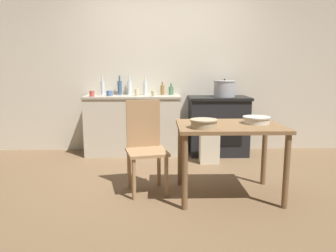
# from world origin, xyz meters

# --- Properties ---
(ground_plane) EXTENTS (14.00, 14.00, 0.00)m
(ground_plane) POSITION_xyz_m (0.00, 0.00, 0.00)
(ground_plane) COLOR brown
(wall_back) EXTENTS (8.00, 0.07, 2.55)m
(wall_back) POSITION_xyz_m (0.00, 1.58, 1.27)
(wall_back) COLOR beige
(wall_back) RESTS_ON ground_plane
(counter_cabinet) EXTENTS (1.42, 0.53, 0.88)m
(counter_cabinet) POSITION_xyz_m (-0.50, 1.30, 0.44)
(counter_cabinet) COLOR beige
(counter_cabinet) RESTS_ON ground_plane
(stove) EXTENTS (0.89, 0.60, 0.87)m
(stove) POSITION_xyz_m (0.77, 1.27, 0.44)
(stove) COLOR black
(stove) RESTS_ON ground_plane
(work_table) EXTENTS (1.03, 0.74, 0.74)m
(work_table) POSITION_xyz_m (0.59, -0.40, 0.63)
(work_table) COLOR olive
(work_table) RESTS_ON ground_plane
(chair) EXTENTS (0.48, 0.48, 0.95)m
(chair) POSITION_xyz_m (-0.26, -0.21, 0.50)
(chair) COLOR #A87F56
(chair) RESTS_ON ground_plane
(flour_sack) EXTENTS (0.26, 0.18, 0.41)m
(flour_sack) POSITION_xyz_m (0.57, 0.77, 0.20)
(flour_sack) COLOR beige
(flour_sack) RESTS_ON ground_plane
(stock_pot) EXTENTS (0.32, 0.32, 0.26)m
(stock_pot) POSITION_xyz_m (0.85, 1.26, 0.99)
(stock_pot) COLOR #A8A8AD
(stock_pot) RESTS_ON stove
(mixing_bowl_large) EXTENTS (0.28, 0.28, 0.07)m
(mixing_bowl_large) POSITION_xyz_m (0.87, -0.35, 0.78)
(mixing_bowl_large) COLOR silver
(mixing_bowl_large) RESTS_ON work_table
(mixing_bowl_small) EXTENTS (0.26, 0.26, 0.08)m
(mixing_bowl_small) POSITION_xyz_m (0.31, -0.58, 0.78)
(mixing_bowl_small) COLOR tan
(mixing_bowl_small) RESTS_ON work_table
(bottle_far_left) EXTENTS (0.06, 0.06, 0.20)m
(bottle_far_left) POSITION_xyz_m (-0.06, 1.45, 0.96)
(bottle_far_left) COLOR olive
(bottle_far_left) RESTS_ON counter_cabinet
(bottle_left) EXTENTS (0.06, 0.06, 0.29)m
(bottle_left) POSITION_xyz_m (-0.96, 1.40, 0.99)
(bottle_left) COLOR silver
(bottle_left) RESTS_ON counter_cabinet
(bottle_mid_left) EXTENTS (0.06, 0.06, 0.29)m
(bottle_mid_left) POSITION_xyz_m (-0.32, 1.42, 0.99)
(bottle_mid_left) COLOR silver
(bottle_mid_left) RESTS_ON counter_cabinet
(bottle_center_left) EXTENTS (0.07, 0.07, 0.17)m
(bottle_center_left) POSITION_xyz_m (0.07, 1.45, 0.95)
(bottle_center_left) COLOR #517F5B
(bottle_center_left) RESTS_ON counter_cabinet
(bottle_center) EXTENTS (0.07, 0.07, 0.29)m
(bottle_center) POSITION_xyz_m (-0.71, 1.45, 0.99)
(bottle_center) COLOR #3D5675
(bottle_center) RESTS_ON counter_cabinet
(bottle_center_right) EXTENTS (0.06, 0.06, 0.29)m
(bottle_center_right) POSITION_xyz_m (-0.56, 1.48, 1.00)
(bottle_center_right) COLOR silver
(bottle_center_right) RESTS_ON counter_cabinet
(cup_mid_right) EXTENTS (0.07, 0.07, 0.10)m
(cup_mid_right) POSITION_xyz_m (-0.44, 1.28, 0.93)
(cup_mid_right) COLOR beige
(cup_mid_right) RESTS_ON counter_cabinet
(cup_right) EXTENTS (0.07, 0.07, 0.08)m
(cup_right) POSITION_xyz_m (-0.19, 1.19, 0.92)
(cup_right) COLOR beige
(cup_right) RESTS_ON counter_cabinet
(cup_far_right) EXTENTS (0.07, 0.07, 0.08)m
(cup_far_right) POSITION_xyz_m (-1.07, 1.15, 0.92)
(cup_far_right) COLOR #B74C42
(cup_far_right) RESTS_ON counter_cabinet
(cup_end_right) EXTENTS (0.09, 0.09, 0.08)m
(cup_end_right) POSITION_xyz_m (-0.84, 1.27, 0.92)
(cup_end_right) COLOR #4C6B99
(cup_end_right) RESTS_ON counter_cabinet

